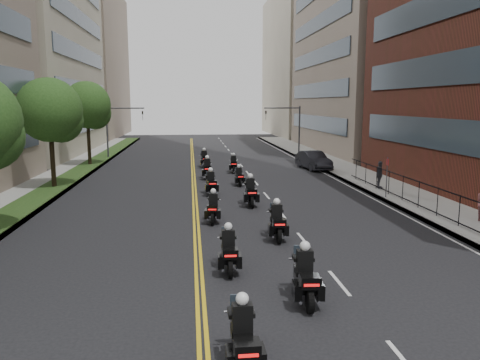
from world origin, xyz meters
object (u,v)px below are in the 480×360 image
Objects in this scene: motorcycle_3 at (277,223)px; motorcycle_7 at (239,177)px; motorcycle_2 at (229,252)px; motorcycle_4 at (213,209)px; motorcycle_9 at (234,165)px; motorcycle_6 at (211,184)px; motorcycle_5 at (250,193)px; motorcycle_10 at (204,160)px; motorcycle_1 at (305,278)px; motorcycle_0 at (243,340)px; motorcycle_8 at (207,170)px; pedestrian_c at (380,175)px; parked_sedan at (313,160)px.

motorcycle_7 is at bearing 94.47° from motorcycle_3.
motorcycle_4 is at bearing 92.34° from motorcycle_2.
motorcycle_3 reaches higher than motorcycle_9.
motorcycle_3 is at bearing -80.85° from motorcycle_6.
motorcycle_3 is 0.96× the size of motorcycle_5.
motorcycle_10 reaches higher than motorcycle_4.
motorcycle_1 is 26.75m from motorcycle_9.
motorcycle_5 reaches higher than motorcycle_0.
motorcycle_2 is at bearing -89.57° from motorcycle_8.
motorcycle_0 is 0.97× the size of motorcycle_10.
motorcycle_2 is 10.88m from motorcycle_5.
pedestrian_c is at bearing 65.21° from motorcycle_1.
motorcycle_10 is (-2.45, 23.65, 0.01)m from motorcycle_3.
motorcycle_1 is at bearing -92.29° from motorcycle_7.
motorcycle_10 is (-0.01, 13.24, 0.02)m from motorcycle_6.
motorcycle_3 is 6.91m from motorcycle_5.
pedestrian_c reaches higher than motorcycle_1.
motorcycle_0 is at bearing -96.01° from motorcycle_5.
motorcycle_2 reaches higher than motorcycle_9.
motorcycle_5 is 0.51× the size of parked_sedan.
parked_sedan is (9.77, 10.91, 0.12)m from motorcycle_6.
motorcycle_8 is 10.69m from parked_sedan.
pedestrian_c is at bearing 60.25° from motorcycle_0.
motorcycle_3 is 13.71m from motorcycle_7.
motorcycle_0 is 1.27× the size of pedestrian_c.
motorcycle_8 is (-2.06, 23.59, 0.01)m from motorcycle_1.
motorcycle_0 is 23.89m from motorcycle_7.
pedestrian_c is at bearing 23.73° from motorcycle_5.
motorcycle_6 is at bearing -139.75° from parked_sedan.
motorcycle_5 reaches higher than parked_sedan.
motorcycle_8 is 1.02× the size of motorcycle_10.
motorcycle_1 is at bearing -53.32° from motorcycle_2.
pedestrian_c reaches higher than motorcycle_4.
motorcycle_5 is at bearing 95.83° from motorcycle_3.
motorcycle_7 is at bearing 52.24° from motorcycle_6.
motorcycle_5 is at bearing -125.75° from parked_sedan.
motorcycle_10 is 1.31× the size of pedestrian_c.
motorcycle_4 is 0.95× the size of motorcycle_6.
motorcycle_1 is 1.01× the size of motorcycle_10.
motorcycle_1 is at bearing -87.01° from motorcycle_9.
parked_sedan is (9.98, 31.39, 0.12)m from motorcycle_0.
pedestrian_c is (9.41, 3.76, 0.35)m from motorcycle_5.
motorcycle_5 is at bearing 79.28° from motorcycle_2.
motorcycle_7 is 0.82× the size of motorcycle_8.
motorcycle_10 reaches higher than motorcycle_3.
motorcycle_6 reaches higher than motorcycle_2.
motorcycle_4 is 1.10× the size of motorcycle_7.
motorcycle_9 is at bearing 85.01° from motorcycle_2.
motorcycle_5 is at bearing -87.35° from motorcycle_9.
motorcycle_9 is (2.61, 30.19, -0.02)m from motorcycle_0.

